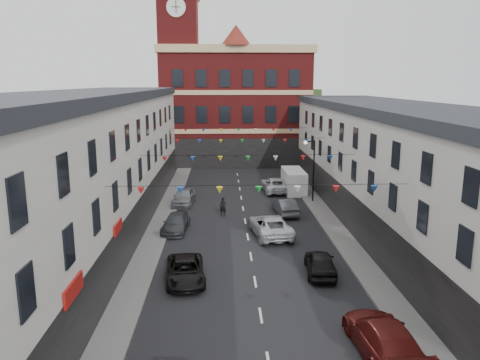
{
  "coord_description": "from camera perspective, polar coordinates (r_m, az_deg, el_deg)",
  "views": [
    {
      "loc": [
        -1.83,
        -29.28,
        11.39
      ],
      "look_at": [
        -0.43,
        7.97,
        3.52
      ],
      "focal_mm": 35.0,
      "sensor_mm": 36.0,
      "label": 1
    }
  ],
  "objects": [
    {
      "name": "pavement_right",
      "position": [
        34.39,
        12.79,
        -7.6
      ],
      "size": [
        1.8,
        64.0,
        0.15
      ],
      "primitive_type": "cube",
      "color": "#605E5B",
      "rests_on": "ground"
    },
    {
      "name": "terrace_left",
      "position": [
        32.44,
        -19.98,
        0.46
      ],
      "size": [
        8.4,
        56.0,
        10.7
      ],
      "color": "beige",
      "rests_on": "ground"
    },
    {
      "name": "car_left_e",
      "position": [
        44.4,
        -6.84,
        -2.0
      ],
      "size": [
        2.24,
        4.7,
        1.55
      ],
      "primitive_type": "imported",
      "rotation": [
        0.0,
        0.0,
        -0.09
      ],
      "color": "gray",
      "rests_on": "ground"
    },
    {
      "name": "moving_car",
      "position": [
        35.41,
        3.72,
        -5.55
      ],
      "size": [
        3.33,
        5.91,
        1.56
      ],
      "primitive_type": "imported",
      "rotation": [
        0.0,
        0.0,
        3.28
      ],
      "color": "silver",
      "rests_on": "ground"
    },
    {
      "name": "clock_tower",
      "position": [
        64.63,
        -7.44,
        14.96
      ],
      "size": [
        5.6,
        5.6,
        30.0
      ],
      "color": "maroon",
      "rests_on": "ground"
    },
    {
      "name": "white_van",
      "position": [
        49.34,
        6.55,
        -0.12
      ],
      "size": [
        2.07,
        5.3,
        2.34
      ],
      "primitive_type": "cube",
      "rotation": [
        0.0,
        0.0,
        0.01
      ],
      "color": "white",
      "rests_on": "ground"
    },
    {
      "name": "street_lamp",
      "position": [
        44.72,
        8.68,
        2.14
      ],
      "size": [
        1.1,
        0.36,
        6.0
      ],
      "color": "black",
      "rests_on": "ground"
    },
    {
      "name": "car_right_f",
      "position": [
        49.32,
        4.26,
        -0.58
      ],
      "size": [
        2.8,
        5.51,
        1.49
      ],
      "primitive_type": "imported",
      "rotation": [
        0.0,
        0.0,
        3.2
      ],
      "color": "silver",
      "rests_on": "ground"
    },
    {
      "name": "car_right_d",
      "position": [
        28.92,
        9.78,
        -9.93
      ],
      "size": [
        2.07,
        4.35,
        1.44
      ],
      "primitive_type": "imported",
      "rotation": [
        0.0,
        0.0,
        3.05
      ],
      "color": "black",
      "rests_on": "ground"
    },
    {
      "name": "car_right_e",
      "position": [
        41.04,
        5.53,
        -3.23
      ],
      "size": [
        1.93,
        4.45,
        1.42
      ],
      "primitive_type": "imported",
      "rotation": [
        0.0,
        0.0,
        3.24
      ],
      "color": "#47484E",
      "rests_on": "ground"
    },
    {
      "name": "car_left_d",
      "position": [
        36.72,
        -7.83,
        -5.21
      ],
      "size": [
        2.17,
        4.62,
        1.3
      ],
      "primitive_type": "imported",
      "rotation": [
        0.0,
        0.0,
        -0.08
      ],
      "color": "#393D40",
      "rests_on": "ground"
    },
    {
      "name": "civic_building",
      "position": [
        67.33,
        -0.61,
        9.15
      ],
      "size": [
        20.6,
        13.3,
        18.5
      ],
      "color": "maroon",
      "rests_on": "ground"
    },
    {
      "name": "pavement_left",
      "position": [
        33.65,
        -10.8,
        -7.96
      ],
      "size": [
        1.8,
        64.0,
        0.15
      ],
      "primitive_type": "cube",
      "color": "#605E5B",
      "rests_on": "ground"
    },
    {
      "name": "pedestrian",
      "position": [
        40.38,
        -2.08,
        -3.27
      ],
      "size": [
        0.67,
        0.51,
        1.64
      ],
      "primitive_type": "imported",
      "rotation": [
        0.0,
        0.0,
        -0.21
      ],
      "color": "black",
      "rests_on": "ground"
    },
    {
      "name": "distant_hill",
      "position": [
        91.53,
        -3.55,
        7.89
      ],
      "size": [
        40.0,
        14.0,
        10.0
      ],
      "primitive_type": "cube",
      "color": "#2A4D23",
      "rests_on": "ground"
    },
    {
      "name": "ground",
      "position": [
        31.47,
        1.34,
        -9.31
      ],
      "size": [
        160.0,
        160.0,
        0.0
      ],
      "primitive_type": "plane",
      "color": "black",
      "rests_on": "ground"
    },
    {
      "name": "car_left_c",
      "position": [
        27.77,
        -6.67,
        -10.92
      ],
      "size": [
        2.63,
        4.9,
        1.31
      ],
      "primitive_type": "imported",
      "rotation": [
        0.0,
        0.0,
        0.1
      ],
      "color": "black",
      "rests_on": "ground"
    },
    {
      "name": "car_right_c",
      "position": [
        21.63,
        17.11,
        -17.93
      ],
      "size": [
        2.5,
        5.71,
        1.63
      ],
      "primitive_type": "imported",
      "rotation": [
        0.0,
        0.0,
        3.18
      ],
      "color": "#571411",
      "rests_on": "ground"
    },
    {
      "name": "terrace_right",
      "position": [
        33.84,
        21.61,
        -0.08
      ],
      "size": [
        8.4,
        56.0,
        9.7
      ],
      "color": "#B8B5AC",
      "rests_on": "ground"
    }
  ]
}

